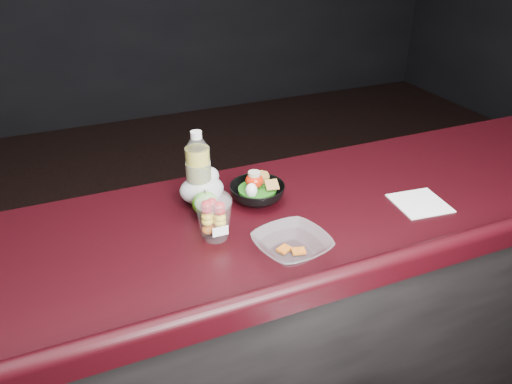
{
  "coord_description": "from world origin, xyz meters",
  "views": [
    {
      "loc": [
        -0.58,
        -0.89,
        1.84
      ],
      "look_at": [
        -0.06,
        0.33,
        1.1
      ],
      "focal_mm": 35.0,
      "sensor_mm": 36.0,
      "label": 1
    }
  ],
  "objects_px": {
    "fruit_cup": "(214,215)",
    "green_apple": "(205,204)",
    "lemonade_bottle": "(199,173)",
    "takeout_bowl": "(292,245)",
    "snack_bowl": "(257,191)"
  },
  "relations": [
    {
      "from": "takeout_bowl",
      "to": "snack_bowl",
      "type": "bearing_deg",
      "value": 85.41
    },
    {
      "from": "fruit_cup",
      "to": "snack_bowl",
      "type": "relative_size",
      "value": 0.77
    },
    {
      "from": "fruit_cup",
      "to": "green_apple",
      "type": "xyz_separation_m",
      "value": [
        0.01,
        0.13,
        -0.04
      ]
    },
    {
      "from": "lemonade_bottle",
      "to": "green_apple",
      "type": "height_order",
      "value": "lemonade_bottle"
    },
    {
      "from": "lemonade_bottle",
      "to": "takeout_bowl",
      "type": "xyz_separation_m",
      "value": [
        0.15,
        -0.37,
        -0.08
      ]
    },
    {
      "from": "lemonade_bottle",
      "to": "snack_bowl",
      "type": "bearing_deg",
      "value": -22.83
    },
    {
      "from": "green_apple",
      "to": "fruit_cup",
      "type": "bearing_deg",
      "value": -96.42
    },
    {
      "from": "fruit_cup",
      "to": "snack_bowl",
      "type": "bearing_deg",
      "value": 37.13
    },
    {
      "from": "green_apple",
      "to": "takeout_bowl",
      "type": "xyz_separation_m",
      "value": [
        0.16,
        -0.28,
        -0.01
      ]
    },
    {
      "from": "snack_bowl",
      "to": "green_apple",
      "type": "bearing_deg",
      "value": -174.64
    },
    {
      "from": "fruit_cup",
      "to": "green_apple",
      "type": "relative_size",
      "value": 1.75
    },
    {
      "from": "lemonade_bottle",
      "to": "green_apple",
      "type": "bearing_deg",
      "value": -95.79
    },
    {
      "from": "takeout_bowl",
      "to": "lemonade_bottle",
      "type": "bearing_deg",
      "value": 111.38
    },
    {
      "from": "green_apple",
      "to": "lemonade_bottle",
      "type": "bearing_deg",
      "value": 84.21
    },
    {
      "from": "takeout_bowl",
      "to": "fruit_cup",
      "type": "bearing_deg",
      "value": 137.64
    }
  ]
}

